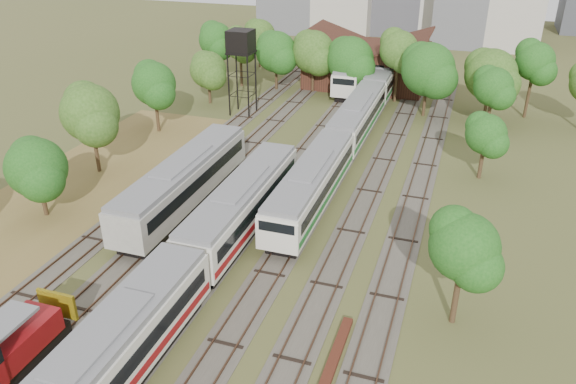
% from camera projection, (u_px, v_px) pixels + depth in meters
% --- Properties ---
extents(ground, '(240.00, 240.00, 0.00)m').
position_uv_depth(ground, '(166.00, 375.00, 29.88)').
color(ground, '#475123').
rests_on(ground, ground).
extents(dry_grass_patch, '(14.00, 60.00, 0.04)m').
position_uv_depth(dry_grass_patch, '(6.00, 242.00, 41.75)').
color(dry_grass_patch, brown).
rests_on(dry_grass_patch, ground).
extents(tracks, '(24.60, 80.00, 0.19)m').
position_uv_depth(tracks, '(297.00, 180.00, 51.19)').
color(tracks, '#4C473D').
rests_on(tracks, ground).
extents(railcar_red_set, '(3.19, 34.57, 3.95)m').
position_uv_depth(railcar_red_set, '(188.00, 268.00, 35.13)').
color(railcar_red_set, black).
rests_on(railcar_red_set, ground).
extents(railcar_green_set, '(3.13, 52.08, 3.87)m').
position_uv_depth(railcar_green_set, '(357.00, 118.00, 60.47)').
color(railcar_green_set, black).
rests_on(railcar_green_set, ground).
extents(railcar_rear, '(3.28, 16.08, 4.06)m').
position_uv_depth(railcar_rear, '(357.00, 73.00, 76.78)').
color(railcar_rear, black).
rests_on(railcar_rear, ground).
extents(old_grey_coach, '(3.29, 18.00, 4.08)m').
position_uv_depth(old_grey_coach, '(184.00, 182.00, 45.92)').
color(old_grey_coach, black).
rests_on(old_grey_coach, ground).
extents(water_tower, '(2.86, 2.86, 9.92)m').
position_uv_depth(water_tower, '(241.00, 44.00, 64.34)').
color(water_tower, black).
rests_on(water_tower, ground).
extents(rail_pile_far, '(0.57, 9.17, 0.30)m').
position_uv_depth(rail_pile_far, '(329.00, 373.00, 29.84)').
color(rail_pile_far, '#532417').
rests_on(rail_pile_far, ground).
extents(maintenance_shed, '(16.45, 11.55, 7.58)m').
position_uv_depth(maintenance_shed, '(367.00, 64.00, 77.87)').
color(maintenance_shed, '#331B12').
rests_on(maintenance_shed, ground).
extents(tree_band_left, '(8.43, 75.78, 8.43)m').
position_uv_depth(tree_band_left, '(125.00, 98.00, 56.40)').
color(tree_band_left, '#382616').
rests_on(tree_band_left, ground).
extents(tree_band_far, '(47.02, 11.07, 8.97)m').
position_uv_depth(tree_band_far, '(388.00, 61.00, 68.71)').
color(tree_band_far, '#382616').
rests_on(tree_band_far, ground).
extents(tree_band_right, '(5.42, 38.83, 7.28)m').
position_uv_depth(tree_band_right, '(485.00, 135.00, 47.96)').
color(tree_band_right, '#382616').
rests_on(tree_band_right, ground).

